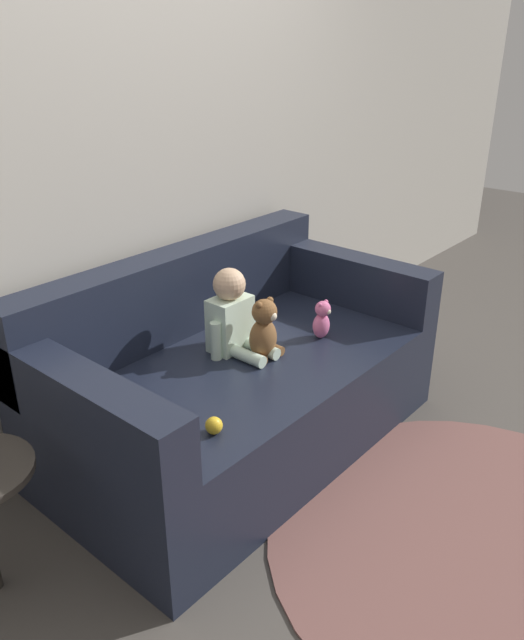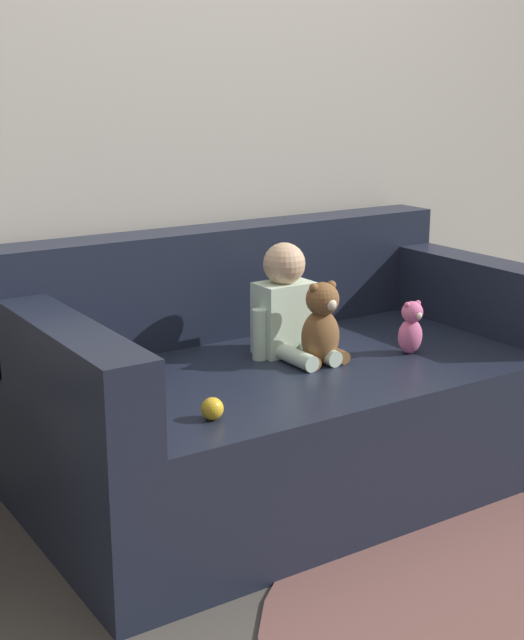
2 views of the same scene
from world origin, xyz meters
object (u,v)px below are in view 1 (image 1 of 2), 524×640
at_px(couch, 235,380).
at_px(plush_toy_side, 322,320).
at_px(teddy_bear_brown, 264,331).
at_px(toy_ball, 214,425).
at_px(person_baby, 233,317).

xyz_separation_m(couch, plush_toy_side, (0.37, -0.21, 0.24)).
distance_m(teddy_bear_brown, plush_toy_side, 0.34).
relative_size(teddy_bear_brown, toy_ball, 4.35).
distance_m(teddy_bear_brown, toy_ball, 0.61).
xyz_separation_m(person_baby, toy_ball, (-0.52, -0.39, -0.13)).
xyz_separation_m(couch, teddy_bear_brown, (0.05, -0.13, 0.28)).
bearing_deg(plush_toy_side, teddy_bear_brown, 166.73).
distance_m(couch, toy_ball, 0.65).
height_order(person_baby, plush_toy_side, person_baby).
bearing_deg(teddy_bear_brown, person_baby, 101.78).
relative_size(teddy_bear_brown, plush_toy_side, 1.50).
distance_m(couch, plush_toy_side, 0.49).
bearing_deg(plush_toy_side, person_baby, 147.14).
relative_size(couch, plush_toy_side, 9.66).
bearing_deg(plush_toy_side, couch, 150.64).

